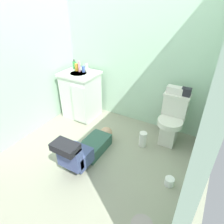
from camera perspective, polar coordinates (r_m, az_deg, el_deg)
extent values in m
cube|color=gray|center=(2.84, -4.37, -12.19)|extent=(2.89, 3.16, 0.04)
cube|color=#AED3B6|center=(3.14, 6.53, 17.54)|extent=(2.55, 0.08, 2.40)
cube|color=#AED3B6|center=(3.05, -25.77, 14.39)|extent=(0.08, 2.16, 2.40)
cube|color=#AED3B6|center=(1.84, 28.04, 4.10)|extent=(0.08, 2.16, 2.40)
cube|color=silver|center=(3.02, 16.43, -5.45)|extent=(0.22, 0.30, 0.38)
cylinder|color=silver|center=(2.87, 16.67, -3.02)|extent=(0.35, 0.35, 0.08)
cube|color=silver|center=(2.94, 18.12, 1.55)|extent=(0.34, 0.17, 0.34)
cube|color=silver|center=(2.86, 18.71, 4.78)|extent=(0.36, 0.19, 0.03)
cube|color=silver|center=(3.51, -9.02, 4.71)|extent=(0.56, 0.48, 0.78)
cube|color=silver|center=(3.35, -9.59, 11.00)|extent=(0.60, 0.52, 0.04)
cylinder|color=silver|center=(3.34, -9.80, 10.81)|extent=(0.28, 0.28, 0.05)
cube|color=silver|center=(3.26, -9.60, 2.08)|extent=(0.26, 0.03, 0.66)
cylinder|color=silver|center=(3.43, -8.23, 12.84)|extent=(0.02, 0.02, 0.10)
cube|color=#33594C|center=(2.82, -5.23, -9.86)|extent=(0.29, 0.52, 0.17)
sphere|color=tan|center=(3.02, -1.72, -6.19)|extent=(0.19, 0.19, 0.19)
cube|color=#445183|center=(2.55, -9.98, -12.75)|extent=(0.31, 0.28, 0.20)
cube|color=#445183|center=(2.39, -12.36, -12.61)|extent=(0.31, 0.12, 0.32)
cube|color=black|center=(2.25, -13.60, -10.03)|extent=(0.31, 0.19, 0.09)
cylinder|color=#33594C|center=(3.02, -6.51, -7.30)|extent=(0.08, 0.30, 0.08)
cube|color=silver|center=(2.84, 18.05, 6.17)|extent=(0.22, 0.11, 0.10)
cube|color=#26262D|center=(2.82, 21.00, 5.53)|extent=(0.12, 0.09, 0.11)
cylinder|color=green|center=(3.53, -10.99, 13.35)|extent=(0.06, 0.06, 0.13)
cylinder|color=black|center=(3.50, -11.13, 14.64)|extent=(0.02, 0.02, 0.04)
cylinder|color=gold|center=(3.43, -10.41, 12.82)|extent=(0.06, 0.06, 0.12)
cylinder|color=pink|center=(3.37, -9.60, 13.09)|extent=(0.04, 0.04, 0.18)
cylinder|color=#4461B3|center=(3.35, -8.43, 12.37)|extent=(0.05, 0.05, 0.10)
cylinder|color=white|center=(3.32, -7.41, 12.66)|extent=(0.05, 0.05, 0.14)
cylinder|color=white|center=(2.90, 9.03, -7.92)|extent=(0.11, 0.11, 0.23)
cylinder|color=white|center=(2.51, 16.50, -19.01)|extent=(0.11, 0.11, 0.10)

